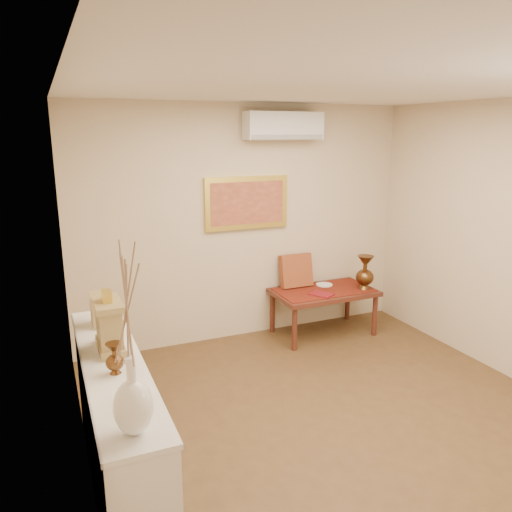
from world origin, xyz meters
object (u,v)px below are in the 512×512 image
mantel_clock (109,325)px  display_ledge (118,430)px  wooden_chest (102,309)px  brass_urn_tall (365,269)px  low_table (324,295)px  white_vase (129,336)px

mantel_clock → display_ledge: bearing=-95.1°
mantel_clock → wooden_chest: 0.49m
brass_urn_tall → low_table: (-0.47, 0.15, -0.32)m
mantel_clock → wooden_chest: mantel_clock is taller
white_vase → brass_urn_tall: white_vase is taller
white_vase → low_table: size_ratio=0.83×
mantel_clock → brass_urn_tall: bearing=26.2°
brass_urn_tall → display_ledge: (-3.14, -1.73, -0.31)m
brass_urn_tall → mantel_clock: 3.50m
display_ledge → wooden_chest: bearing=88.2°
white_vase → low_table: 3.94m
white_vase → mantel_clock: (0.02, 1.02, -0.32)m
brass_urn_tall → wooden_chest: size_ratio=2.00×
mantel_clock → wooden_chest: (0.00, 0.48, -0.05)m
brass_urn_tall → wooden_chest: 3.31m
display_ledge → mantel_clock: 0.69m
white_vase → brass_urn_tall: 4.12m
display_ledge → low_table: (2.67, 1.88, -0.01)m
brass_urn_tall → mantel_clock: size_ratio=1.19×
low_table → display_ledge: bearing=-144.9°
wooden_chest → low_table: size_ratio=0.20×
display_ledge → low_table: display_ledge is taller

